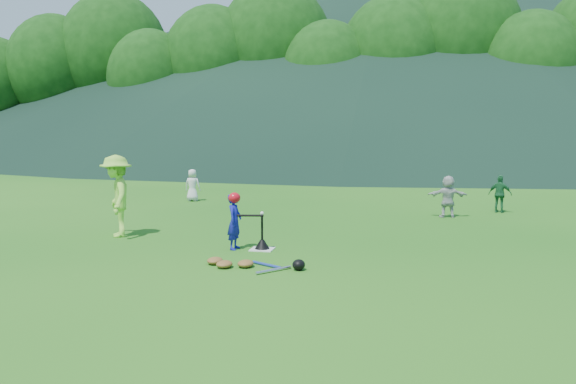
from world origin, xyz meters
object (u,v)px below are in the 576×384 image
Objects in this scene: adult_coach at (117,196)px; home_plate at (262,249)px; batting_tee at (262,243)px; equipment_pile at (245,264)px; fielder_c at (500,194)px; fielder_d at (448,196)px; fielder_a at (193,185)px; batter_child at (235,222)px.

home_plate is at bearing 47.69° from adult_coach.
batting_tee is 1.49m from equipment_pile.
adult_coach is at bearing 50.14° from fielder_c.
equipment_pile is (-5.40, -7.92, -0.48)m from fielder_c.
fielder_a is at bearing -19.51° from fielder_d.
home_plate is 3.73m from adult_coach.
batter_child is 0.97× the size of fielder_d.
adult_coach is 1.69× the size of fielder_a.
batting_tee is 0.38× the size of equipment_pile.
fielder_a is (-0.76, 6.45, -0.38)m from adult_coach.
fielder_a reaches higher than batting_tee.
adult_coach is 2.71× the size of batting_tee.
adult_coach reaches higher than fielder_d.
equipment_pile is at bearing 115.35° from fielder_a.
equipment_pile reaches higher than home_plate.
batting_tee is at bearing 47.69° from adult_coach.
equipment_pile is at bearing -153.21° from batter_child.
batting_tee is at bearing 93.31° from equipment_pile.
batter_child reaches higher than fielder_a.
batter_child is 1.65× the size of batting_tee.
batter_child is at bearing 115.87° from fielder_a.
fielder_c is (5.49, 6.44, 0.54)m from home_plate.
fielder_a is 9.82m from fielder_c.
fielder_d reaches higher than equipment_pile.
fielder_d is 6.53m from batting_tee.
fielder_d is at bearing -37.92° from batter_child.
adult_coach reaches higher than batting_tee.
batter_child is at bearing -172.90° from home_plate.
fielder_c is 1.61× the size of batting_tee.
home_plate is at bearing 93.31° from equipment_pile.
home_plate is at bearing 119.44° from fielder_a.
fielder_a is 0.99× the size of fielder_c.
adult_coach reaches higher than equipment_pile.
batter_child is 0.61× the size of adult_coach.
equipment_pile is at bearing 27.84° from adult_coach.
fielder_c is at bearing 49.57° from batting_tee.
fielder_c is at bearing 49.57° from home_plate.
batting_tee is at bearing 67.26° from fielder_c.
batter_child is 0.62× the size of equipment_pile.
fielder_a is 9.69m from equipment_pile.
fielder_d is at bearing 165.02° from fielder_a.
batting_tee is (4.31, -7.15, -0.41)m from fielder_a.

